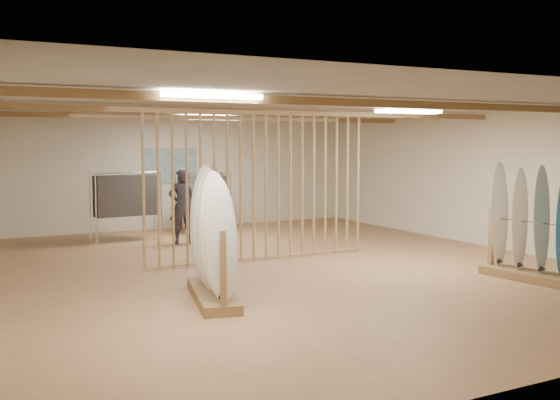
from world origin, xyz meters
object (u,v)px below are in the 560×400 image
clothing_rack_b (204,193)px  rack_left (213,256)px  shopper_a (183,201)px  clothing_rack_a (126,195)px  shopper_b (212,198)px  rack_right (541,242)px

clothing_rack_b → rack_left: bearing=-126.1°
clothing_rack_b → shopper_a: size_ratio=0.79×
clothing_rack_a → shopper_b: 1.90m
rack_right → shopper_a: bearing=113.4°
shopper_a → shopper_b: shopper_b is taller
rack_right → shopper_a: 7.35m
clothing_rack_b → shopper_a: (-1.03, -1.41, -0.02)m
clothing_rack_a → shopper_a: bearing=-45.5°
clothing_rack_b → shopper_b: bearing=-117.7°
clothing_rack_b → shopper_b: size_ratio=0.79×
clothing_rack_b → shopper_b: 1.20m
rack_left → rack_right: bearing=-1.2°
rack_right → shopper_a: size_ratio=1.08×
shopper_a → clothing_rack_b: bearing=-114.5°
shopper_a → rack_left: bearing=86.8°
rack_right → clothing_rack_b: rack_right is taller
rack_right → shopper_a: (-3.69, 6.35, 0.30)m
clothing_rack_b → shopper_a: bearing=-142.1°
rack_left → shopper_a: bearing=88.8°
rack_left → clothing_rack_b: 6.86m
rack_right → shopper_b: bearing=107.0°
shopper_a → clothing_rack_a: bearing=-28.3°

